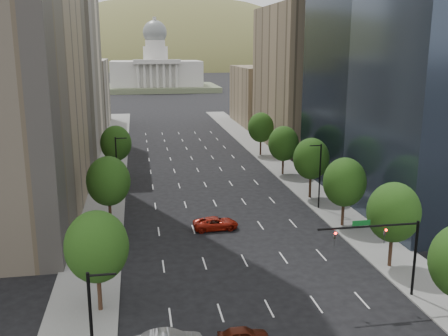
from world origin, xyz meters
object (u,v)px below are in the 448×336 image
car_maroon (243,336)px  traffic_signal (390,243)px  capitol (156,73)px  car_red_far (216,223)px

car_maroon → traffic_signal: bearing=-71.1°
capitol → car_maroon: bearing=-90.8°
car_red_far → traffic_signal: bearing=-151.2°
traffic_signal → car_red_far: bearing=121.5°
car_maroon → car_red_far: bearing=-4.1°
capitol → traffic_signal: bearing=-87.3°
car_maroon → capitol: bearing=-0.8°
traffic_signal → capitol: bearing=92.7°
capitol → car_maroon: size_ratio=15.49×
capitol → car_maroon: 224.60m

